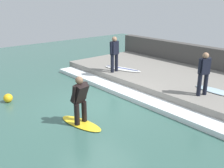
{
  "coord_description": "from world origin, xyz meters",
  "views": [
    {
      "loc": [
        -5.35,
        -7.05,
        3.79
      ],
      "look_at": [
        0.63,
        0.0,
        0.7
      ],
      "focal_mm": 42.0,
      "sensor_mm": 36.0,
      "label": 1
    }
  ],
  "objects_px": {
    "surfer_waiting_near": "(204,72)",
    "surfboard_waiting_far": "(122,69)",
    "surfboard_riding": "(81,123)",
    "surfer_riding": "(80,98)",
    "surfer_waiting_far": "(114,52)",
    "marker_buoy": "(8,98)",
    "surfboard_waiting_near": "(216,91)"
  },
  "relations": [
    {
      "from": "surfer_waiting_near",
      "to": "surfboard_waiting_far",
      "type": "relative_size",
      "value": 0.75
    },
    {
      "from": "surfboard_riding",
      "to": "surfboard_waiting_far",
      "type": "bearing_deg",
      "value": 33.14
    },
    {
      "from": "surfboard_riding",
      "to": "surfer_waiting_near",
      "type": "relative_size",
      "value": 1.09
    },
    {
      "from": "surfer_riding",
      "to": "surfboard_riding",
      "type": "bearing_deg",
      "value": 0.0
    },
    {
      "from": "surfer_waiting_far",
      "to": "marker_buoy",
      "type": "distance_m",
      "value": 5.01
    },
    {
      "from": "surfboard_waiting_near",
      "to": "surfer_waiting_near",
      "type": "bearing_deg",
      "value": 167.53
    },
    {
      "from": "surfer_waiting_far",
      "to": "surfboard_waiting_near",
      "type": "bearing_deg",
      "value": -76.51
    },
    {
      "from": "surfboard_riding",
      "to": "surfer_waiting_near",
      "type": "bearing_deg",
      "value": -21.16
    },
    {
      "from": "surfboard_riding",
      "to": "surfboard_waiting_far",
      "type": "distance_m",
      "value": 5.19
    },
    {
      "from": "surfer_riding",
      "to": "surfer_waiting_near",
      "type": "height_order",
      "value": "surfer_waiting_near"
    },
    {
      "from": "surfboard_riding",
      "to": "surfer_riding",
      "type": "relative_size",
      "value": 1.12
    },
    {
      "from": "surfboard_waiting_near",
      "to": "surfboard_waiting_far",
      "type": "height_order",
      "value": "surfboard_waiting_far"
    },
    {
      "from": "surfboard_riding",
      "to": "surfboard_waiting_near",
      "type": "bearing_deg",
      "value": -19.92
    },
    {
      "from": "marker_buoy",
      "to": "surfboard_waiting_far",
      "type": "bearing_deg",
      "value": -4.82
    },
    {
      "from": "surfboard_riding",
      "to": "surfboard_waiting_far",
      "type": "height_order",
      "value": "surfboard_waiting_far"
    },
    {
      "from": "surfboard_riding",
      "to": "surfer_waiting_near",
      "type": "distance_m",
      "value": 4.61
    },
    {
      "from": "surfer_waiting_near",
      "to": "marker_buoy",
      "type": "height_order",
      "value": "surfer_waiting_near"
    },
    {
      "from": "surfer_riding",
      "to": "surfboard_waiting_near",
      "type": "bearing_deg",
      "value": -19.92
    },
    {
      "from": "surfer_riding",
      "to": "surfboard_waiting_far",
      "type": "bearing_deg",
      "value": 33.14
    },
    {
      "from": "surfboard_riding",
      "to": "surfer_riding",
      "type": "bearing_deg",
      "value": 0.0
    },
    {
      "from": "surfer_waiting_near",
      "to": "surfboard_waiting_far",
      "type": "distance_m",
      "value": 4.51
    },
    {
      "from": "surfboard_riding",
      "to": "surfer_waiting_far",
      "type": "height_order",
      "value": "surfer_waiting_far"
    },
    {
      "from": "surfer_waiting_near",
      "to": "surfboard_waiting_near",
      "type": "bearing_deg",
      "value": -12.47
    },
    {
      "from": "surfboard_riding",
      "to": "surfer_waiting_near",
      "type": "height_order",
      "value": "surfer_waiting_near"
    },
    {
      "from": "surfboard_waiting_far",
      "to": "surfboard_riding",
      "type": "bearing_deg",
      "value": -146.86
    },
    {
      "from": "surfer_waiting_near",
      "to": "surfboard_waiting_near",
      "type": "height_order",
      "value": "surfer_waiting_near"
    },
    {
      "from": "surfboard_waiting_far",
      "to": "surfer_riding",
      "type": "bearing_deg",
      "value": -146.86
    },
    {
      "from": "surfboard_riding",
      "to": "surfer_waiting_far",
      "type": "xyz_separation_m",
      "value": [
        3.77,
        2.77,
        1.32
      ]
    },
    {
      "from": "surfboard_riding",
      "to": "marker_buoy",
      "type": "relative_size",
      "value": 5.02
    },
    {
      "from": "surfboard_waiting_near",
      "to": "marker_buoy",
      "type": "bearing_deg",
      "value": 139.64
    },
    {
      "from": "surfer_waiting_near",
      "to": "surfer_waiting_far",
      "type": "xyz_separation_m",
      "value": [
        -0.36,
        4.37,
        0.05
      ]
    },
    {
      "from": "surfboard_waiting_far",
      "to": "marker_buoy",
      "type": "relative_size",
      "value": 6.15
    }
  ]
}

